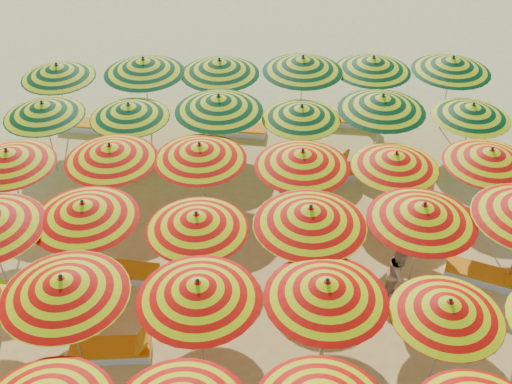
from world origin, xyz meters
TOP-DOWN VIEW (x-y plane):
  - ground at (0.00, 0.00)m, footprint 120.00×120.00m
  - umbrella_7 at (-3.62, -3.31)m, footprint 3.16×3.16m
  - umbrella_8 at (-1.08, -3.34)m, footprint 2.44×2.44m
  - umbrella_9 at (1.34, -3.32)m, footprint 3.13×3.13m
  - umbrella_10 at (3.61, -3.59)m, footprint 2.43×2.43m
  - umbrella_13 at (-3.75, -0.96)m, footprint 2.43×2.43m
  - umbrella_14 at (-1.27, -1.19)m, footprint 2.83×2.83m
  - umbrella_15 at (1.16, -1.24)m, footprint 3.21×3.21m
  - umbrella_16 at (3.62, -1.05)m, footprint 3.18×3.18m
  - umbrella_18 at (-6.08, 1.19)m, footprint 2.83×2.83m
  - umbrella_19 at (-3.60, 1.35)m, footprint 2.99×2.99m
  - umbrella_20 at (-1.39, 1.37)m, footprint 2.61×2.61m
  - umbrella_21 at (1.13, 1.06)m, footprint 2.42×2.42m
  - umbrella_22 at (3.43, 1.21)m, footprint 2.41×2.41m
  - umbrella_23 at (5.76, 1.26)m, footprint 2.66×2.66m
  - umbrella_24 at (-5.86, 3.56)m, footprint 2.60×2.60m
  - umbrella_25 at (-3.49, 3.51)m, footprint 2.90×2.90m
  - umbrella_26 at (-1.02, 3.52)m, footprint 2.93×2.93m
  - umbrella_27 at (1.24, 3.47)m, footprint 2.47×2.47m
  - umbrella_28 at (3.45, 3.61)m, footprint 2.83×2.83m
  - umbrella_29 at (5.95, 3.60)m, footprint 2.53×2.53m
  - umbrella_30 at (-6.02, 5.79)m, footprint 2.27×2.27m
  - umbrella_31 at (-3.38, 5.74)m, footprint 2.77×2.77m
  - umbrella_32 at (-1.11, 5.79)m, footprint 2.68×2.68m
  - umbrella_33 at (1.39, 5.86)m, footprint 3.20×3.20m
  - umbrella_34 at (3.55, 6.06)m, footprint 2.60×2.60m
  - umbrella_35 at (5.93, 5.98)m, footprint 2.55×2.55m
  - lounger_1 at (-3.02, -3.08)m, footprint 1.76×0.68m
  - lounger_3 at (-3.25, -0.74)m, footprint 1.80×0.83m
  - lounger_4 at (5.45, -0.85)m, footprint 1.82×1.20m
  - lounger_5 at (-6.68, 1.06)m, footprint 1.83×1.08m
  - lounger_6 at (4.03, 0.97)m, footprint 1.80×0.86m
  - lounger_7 at (5.17, 1.47)m, footprint 1.82×1.19m
  - lounger_8 at (-4.00, 3.49)m, footprint 1.80×0.83m
  - lounger_9 at (1.84, 3.64)m, footprint 1.82×1.01m
  - lounger_10 at (2.85, 3.42)m, footprint 1.82×1.19m
  - lounger_11 at (6.55, 3.71)m, footprint 1.75×0.65m
  - lounger_12 at (-5.42, 5.85)m, footprint 1.80×0.82m
  - lounger_13 at (-0.61, 5.60)m, footprint 1.79×0.78m
  - lounger_14 at (3.04, 6.15)m, footprint 1.78×0.74m
  - beachgoer_b at (3.24, -1.39)m, footprint 0.83×0.89m
  - beachgoer_a at (-1.27, -0.46)m, footprint 0.51×0.59m

SIDE VIEW (x-z plane):
  - ground at x=0.00m, z-range 0.00..0.00m
  - lounger_1 at x=-3.02m, z-range -0.19..0.50m
  - lounger_3 at x=-3.25m, z-range -0.19..0.50m
  - lounger_4 at x=5.45m, z-range -0.19..0.50m
  - lounger_5 at x=-6.68m, z-range -0.19..0.50m
  - lounger_6 at x=4.03m, z-range -0.19..0.50m
  - lounger_7 at x=5.17m, z-range -0.19..0.50m
  - lounger_8 at x=-4.00m, z-range -0.19..0.50m
  - lounger_9 at x=1.84m, z-range -0.19..0.50m
  - lounger_10 at x=2.85m, z-range -0.19..0.50m
  - lounger_11 at x=6.55m, z-range -0.19..0.50m
  - lounger_12 at x=-5.42m, z-range -0.19..0.50m
  - lounger_13 at x=-0.61m, z-range -0.19..0.50m
  - lounger_14 at x=3.04m, z-range -0.19..0.50m
  - beachgoer_a at x=-1.27m, z-range 0.00..1.37m
  - beachgoer_b at x=3.24m, z-range 0.00..1.46m
  - umbrella_29 at x=5.95m, z-range 0.87..3.17m
  - umbrella_10 at x=3.61m, z-range 0.88..3.19m
  - umbrella_27 at x=1.24m, z-range 0.88..3.20m
  - umbrella_22 at x=3.43m, z-range 0.88..3.21m
  - umbrella_25 at x=-3.49m, z-range 0.89..3.23m
  - umbrella_24 at x=-5.86m, z-range 0.90..3.26m
  - umbrella_30 at x=-6.02m, z-range 0.90..3.28m
  - umbrella_14 at x=-1.27m, z-range 0.91..3.31m
  - umbrella_23 at x=5.76m, z-range 0.92..3.32m
  - umbrella_18 at x=-6.08m, z-range 0.92..3.33m
  - umbrella_19 at x=-3.60m, z-range 0.94..3.40m
  - umbrella_20 at x=-1.39m, z-range 0.94..3.41m
  - umbrella_21 at x=1.13m, z-range 0.95..3.44m
  - umbrella_34 at x=3.55m, z-range 0.95..3.45m
  - umbrella_13 at x=-3.75m, z-range 0.96..3.48m
  - umbrella_35 at x=5.93m, z-range 0.96..3.50m
  - umbrella_32 at x=-1.11m, z-range 0.97..3.52m
  - umbrella_8 at x=-1.08m, z-range 0.97..3.52m
  - umbrella_16 at x=3.62m, z-range 0.97..3.53m
  - umbrella_9 at x=1.34m, z-range 0.97..3.53m
  - umbrella_28 at x=3.45m, z-range 0.98..3.55m
  - umbrella_31 at x=-3.38m, z-range 0.99..3.59m
  - umbrella_26 at x=-1.02m, z-range 0.99..3.60m
  - umbrella_33 at x=1.39m, z-range 0.99..3.60m
  - umbrella_15 at x=1.16m, z-range 1.00..3.62m
  - umbrella_7 at x=-3.62m, z-range 1.00..3.63m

